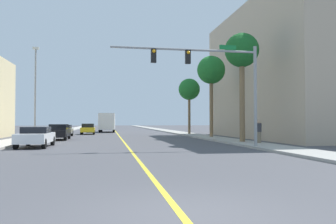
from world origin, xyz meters
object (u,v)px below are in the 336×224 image
object	(u,v)px
car_white	(36,137)
pedestrian	(259,132)
delivery_truck	(107,122)
street_lamp	(35,88)
palm_far	(189,90)
car_yellow	(88,129)
car_black	(59,132)
car_gray	(63,130)
traffic_signal_mast	(214,71)
palm_near	(242,53)
palm_mid	(211,71)

from	to	relation	value
car_white	pedestrian	distance (m)	15.44
car_white	delivery_truck	size ratio (longest dim) A/B	0.55
street_lamp	palm_far	world-z (taller)	street_lamp
car_yellow	car_black	distance (m)	13.29
car_gray	car_white	bearing A→B (deg)	91.44
street_lamp	car_white	distance (m)	10.82
traffic_signal_mast	car_yellow	world-z (taller)	traffic_signal_mast
traffic_signal_mast	car_gray	bearing A→B (deg)	121.10
delivery_truck	pedestrian	size ratio (longest dim) A/B	4.67
palm_near	pedestrian	size ratio (longest dim) A/B	5.11
palm_near	car_gray	world-z (taller)	palm_near
delivery_truck	pedestrian	bearing A→B (deg)	-68.77
traffic_signal_mast	pedestrian	bearing A→B (deg)	32.05
car_black	delivery_truck	size ratio (longest dim) A/B	0.56
street_lamp	car_white	size ratio (longest dim) A/B	2.02
palm_mid	delivery_truck	xyz separation A→B (m)	(-10.44, 21.18, -5.24)
palm_near	palm_mid	xyz separation A→B (m)	(0.18, 8.33, -0.17)
car_white	delivery_truck	distance (m)	30.83
car_gray	traffic_signal_mast	bearing A→B (deg)	121.72
street_lamp	car_yellow	size ratio (longest dim) A/B	2.16
traffic_signal_mast	palm_near	world-z (taller)	palm_near
car_white	palm_near	bearing A→B (deg)	-175.96
street_lamp	car_gray	size ratio (longest dim) A/B	1.86
palm_mid	car_yellow	xyz separation A→B (m)	(-12.92, 12.74, -6.10)
palm_mid	car_gray	size ratio (longest dim) A/B	1.79
street_lamp	car_white	xyz separation A→B (m)	(2.05, -9.78, -4.16)
car_yellow	pedestrian	bearing A→B (deg)	-60.28
palm_mid	car_black	distance (m)	16.00
traffic_signal_mast	car_black	distance (m)	16.88
palm_far	palm_near	bearing A→B (deg)	-89.81
car_gray	pedestrian	size ratio (longest dim) A/B	2.81
traffic_signal_mast	palm_far	xyz separation A→B (m)	(3.62, 20.94, 0.86)
traffic_signal_mast	car_gray	xyz separation A→B (m)	(-11.38, 18.87, -4.11)
palm_near	car_white	distance (m)	16.14
street_lamp	palm_far	bearing A→B (deg)	24.97
palm_near	pedestrian	xyz separation A→B (m)	(0.59, -1.61, -6.03)
traffic_signal_mast	street_lamp	world-z (taller)	street_lamp
palm_far	street_lamp	bearing A→B (deg)	-155.03
car_gray	palm_far	bearing A→B (deg)	-171.51
car_black	delivery_truck	bearing A→B (deg)	-101.60
street_lamp	delivery_truck	xyz separation A→B (m)	(6.64, 20.70, -3.27)
street_lamp	car_black	distance (m)	4.79
pedestrian	car_yellow	bearing A→B (deg)	-27.48
palm_near	palm_far	distance (m)	16.71
traffic_signal_mast	delivery_truck	size ratio (longest dim) A/B	1.21
palm_mid	car_white	distance (m)	18.69
street_lamp	palm_mid	xyz separation A→B (m)	(17.07, -0.49, 1.97)
palm_near	car_black	bearing A→B (deg)	151.55
car_white	car_black	world-z (taller)	car_black
traffic_signal_mast	palm_mid	bearing A→B (deg)	72.99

